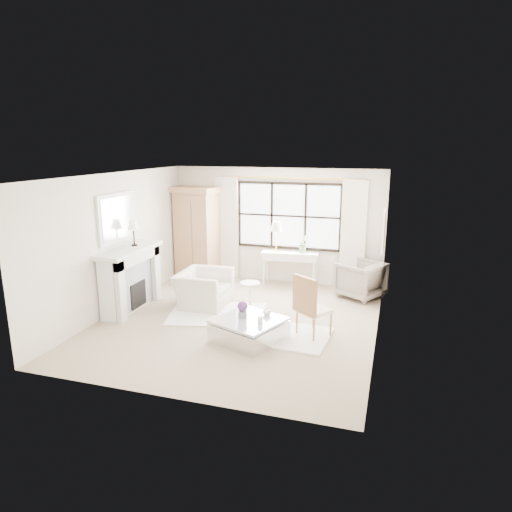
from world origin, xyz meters
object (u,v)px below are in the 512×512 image
Objects in this scene: club_armchair at (204,289)px; armoire at (197,232)px; coffee_table at (249,330)px; console_table at (290,268)px.

armoire is at bearing 26.30° from club_armchair.
coffee_table is (1.41, -1.34, -0.18)m from club_armchair.
coffee_table is at bearing -41.11° from armoire.
club_armchair is (0.94, -1.83, -0.78)m from armoire.
club_armchair is 1.96m from coffee_table.
club_armchair is at bearing -132.42° from console_table.
coffee_table is at bearing -95.95° from console_table.
coffee_table is at bearing -134.49° from club_armchair.
console_table is (2.30, 0.07, -0.74)m from armoire.
armoire reaches higher than club_armchair.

